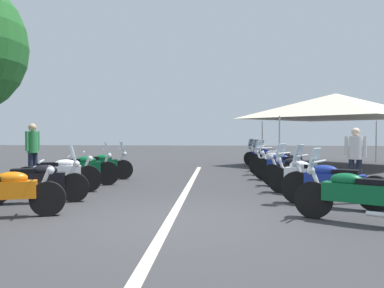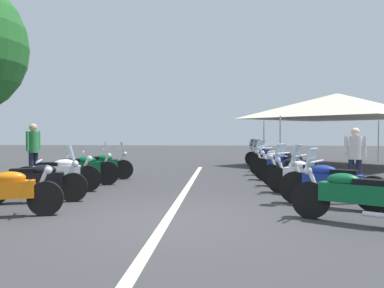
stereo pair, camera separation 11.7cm
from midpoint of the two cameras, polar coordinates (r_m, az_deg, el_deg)
name	(u,v)px [view 2 (the right image)]	position (r m, az deg, el deg)	size (l,w,h in m)	color
ground_plane	(166,221)	(6.65, -3.27, -11.09)	(80.00, 80.00, 0.00)	#38383A
lane_centre_stripe	(186,190)	(10.09, -0.60, -6.71)	(13.74, 0.16, 0.01)	beige
motorcycle_left_row_0	(0,192)	(7.55, -25.61, -6.26)	(0.91, 2.07, 0.99)	black
motorcycle_left_row_1	(36,181)	(8.83, -21.29, -5.02)	(0.90, 2.10, 1.20)	black
motorcycle_left_row_2	(58,174)	(10.16, -18.48, -4.13)	(0.87, 2.03, 1.01)	black
motorcycle_left_row_3	(80,169)	(11.32, -15.55, -3.46)	(0.88, 2.12, 1.22)	black
motorcycle_left_row_4	(99,165)	(12.54, -13.01, -3.02)	(1.02, 2.06, 1.20)	black
motorcycle_right_row_0	(353,195)	(6.89, 22.72, -6.82)	(1.21, 1.85, 1.21)	black
motorcycle_right_row_1	(331,183)	(8.25, 19.82, -5.35)	(1.22, 1.92, 1.22)	black
motorcycle_right_row_2	(305,176)	(9.59, 16.33, -4.45)	(1.31, 1.69, 1.20)	black
motorcycle_right_row_3	(299,171)	(10.86, 15.54, -3.81)	(1.16, 1.97, 0.98)	black
motorcycle_right_row_4	(285,166)	(12.13, 13.59, -3.15)	(1.38, 1.83, 1.02)	black
motorcycle_right_row_5	(278,163)	(13.59, 12.52, -2.67)	(1.18, 1.89, 1.20)	black
motorcycle_right_row_6	(277,160)	(14.95, 12.38, -2.25)	(1.31, 1.74, 1.21)	black
motorcycle_right_row_7	(271,158)	(16.34, 11.50, -1.96)	(1.51, 1.71, 1.19)	black
motorcycle_right_row_8	(265,156)	(17.64, 10.65, -1.68)	(1.24, 1.73, 1.20)	black
bystander_0	(355,154)	(10.89, 22.81, -1.33)	(0.32, 0.51, 1.60)	#1E2338
bystander_1	(33,147)	(12.84, -21.73, -0.45)	(0.50, 0.32, 1.75)	#1E2338
event_tent	(337,106)	(18.46, 20.43, 5.18)	(6.37, 6.37, 3.20)	beige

